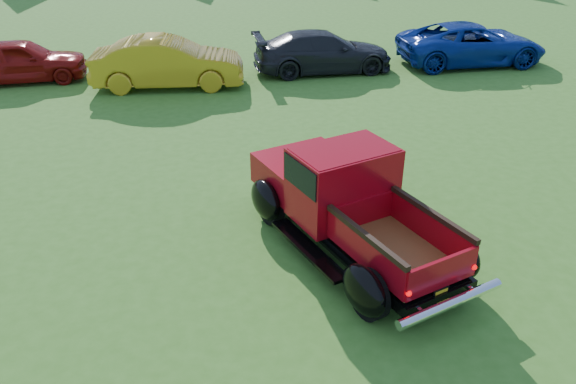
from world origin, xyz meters
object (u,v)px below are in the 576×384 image
at_px(show_car_yellow, 168,63).
at_px(show_car_grey, 323,52).
at_px(pickup_truck, 342,198).
at_px(show_car_blue, 472,44).
at_px(show_car_red, 21,60).

relative_size(show_car_yellow, show_car_grey, 0.99).
bearing_deg(show_car_yellow, show_car_grey, -76.33).
height_order(pickup_truck, show_car_blue, pickup_truck).
xyz_separation_m(show_car_red, show_car_yellow, (4.53, -1.03, 0.08)).
relative_size(show_car_grey, show_car_blue, 0.91).
bearing_deg(show_car_red, show_car_grey, -96.32).
relative_size(pickup_truck, show_car_yellow, 1.08).
distance_m(show_car_red, show_car_blue, 14.50).
bearing_deg(show_car_yellow, show_car_red, 78.34).
height_order(pickup_truck, show_car_yellow, pickup_truck).
relative_size(pickup_truck, show_car_red, 1.26).
xyz_separation_m(show_car_red, show_car_grey, (9.37, 0.04, -0.00)).
bearing_deg(show_car_blue, show_car_red, 87.89).
bearing_deg(pickup_truck, show_car_yellow, 88.49).
bearing_deg(show_car_red, show_car_yellow, -109.41).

